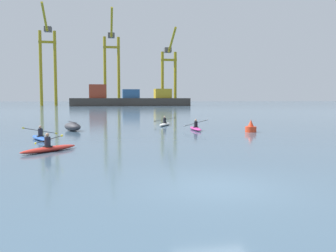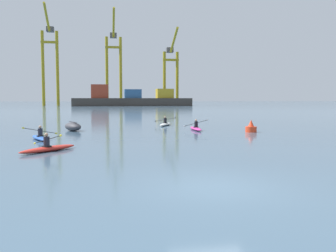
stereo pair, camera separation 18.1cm
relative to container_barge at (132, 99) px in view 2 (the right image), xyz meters
name	(u,v)px [view 2 (the right image)]	position (x,y,z in m)	size (l,w,h in m)	color
ground_plane	(214,186)	(-7.06, -126.72, -2.50)	(800.00, 800.00, 0.00)	#425B70
container_barge	(132,99)	(0.00, 0.00, 0.00)	(45.03, 8.10, 8.06)	#38332D
gantry_crane_west	(50,57)	(-31.40, 12.18, 16.70)	(6.74, 15.66, 37.97)	olive
gantry_crane_west_mid	(114,61)	(-6.19, 15.77, 16.26)	(6.95, 14.71, 38.37)	olive
gantry_crane_east_mid	(171,68)	(16.88, 8.19, 12.75)	(6.59, 17.76, 29.56)	olive
capsized_dinghy	(73,127)	(-12.96, -106.27, -2.15)	(2.02, 2.82, 0.76)	#38383D
channel_buoy	(251,128)	(1.28, -110.06, -2.14)	(0.90, 0.90, 1.00)	red
kayak_magenta	(196,128)	(-2.65, -107.55, -2.33)	(2.24, 3.42, 0.95)	#C13384
kayak_white	(165,124)	(-4.32, -101.89, -2.33)	(2.07, 3.33, 0.95)	silver
kayak_blue	(40,137)	(-14.48, -112.88, -2.33)	(2.09, 3.36, 0.95)	#2856B2
kayak_red	(48,148)	(-13.18, -118.22, -2.33)	(2.77, 2.89, 0.95)	red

